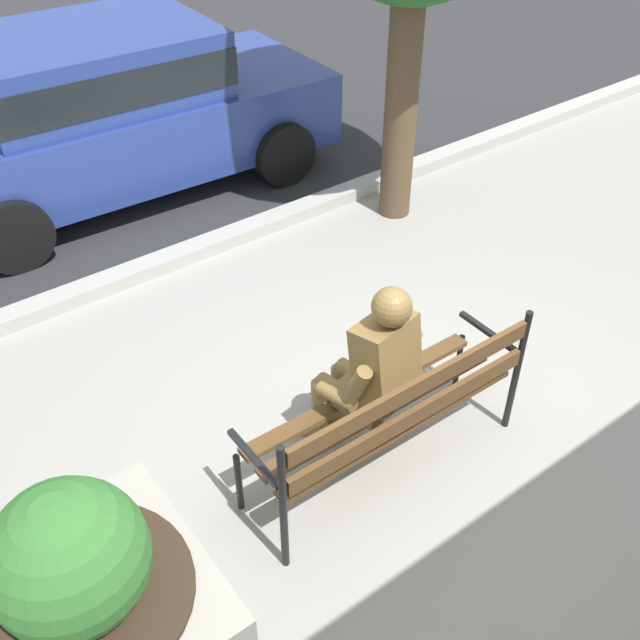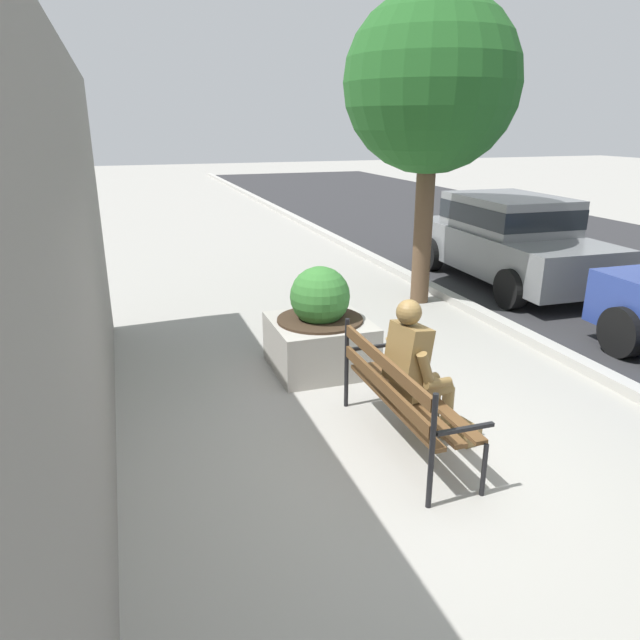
{
  "view_description": "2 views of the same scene",
  "coord_description": "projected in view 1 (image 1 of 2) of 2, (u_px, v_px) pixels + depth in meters",
  "views": [
    {
      "loc": [
        -2.44,
        -2.1,
        3.61
      ],
      "look_at": [
        -0.29,
        0.77,
        0.75
      ],
      "focal_mm": 41.59,
      "sensor_mm": 36.0,
      "label": 1
    },
    {
      "loc": [
        3.86,
        -2.1,
        2.77
      ],
      "look_at": [
        -2.21,
        -0.02,
        0.6
      ],
      "focal_mm": 32.7,
      "sensor_mm": 36.0,
      "label": 2
    }
  ],
  "objects": [
    {
      "name": "street_surface",
      "position": [
        21.0,
        93.0,
        9.4
      ],
      "size": [
        60.0,
        9.0,
        0.01
      ],
      "primitive_type": "cube",
      "color": "#2D2D30",
      "rests_on": "ground"
    },
    {
      "name": "bronze_statue_seated",
      "position": [
        367.0,
        375.0,
        4.32
      ],
      "size": [
        0.6,
        0.84,
        1.37
      ],
      "color": "olive",
      "rests_on": "ground"
    },
    {
      "name": "curb_stone",
      "position": [
        201.0,
        248.0,
        6.49
      ],
      "size": [
        60.0,
        0.2,
        0.12
      ],
      "primitive_type": "cube",
      "color": "#B2AFA8",
      "rests_on": "ground"
    },
    {
      "name": "parked_car_blue",
      "position": [
        108.0,
        107.0,
        6.95
      ],
      "size": [
        4.16,
        2.04,
        1.56
      ],
      "color": "navy",
      "rests_on": "ground"
    },
    {
      "name": "concrete_planter",
      "position": [
        88.0,
        610.0,
        3.36
      ],
      "size": [
        1.11,
        1.11,
        1.23
      ],
      "color": "#A8A399",
      "rests_on": "ground"
    },
    {
      "name": "ground_plane",
      "position": [
        429.0,
        455.0,
        4.71
      ],
      "size": [
        80.0,
        80.0,
        0.0
      ],
      "primitive_type": "plane",
      "color": "#9E9B93"
    },
    {
      "name": "park_bench",
      "position": [
        393.0,
        409.0,
        4.27
      ],
      "size": [
        1.81,
        0.55,
        0.95
      ],
      "color": "brown",
      "rests_on": "ground"
    }
  ]
}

